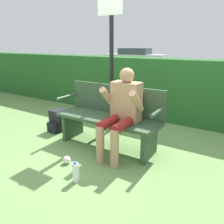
{
  "coord_description": "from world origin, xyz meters",
  "views": [
    {
      "loc": [
        1.7,
        -2.58,
        1.52
      ],
      "look_at": [
        0.15,
        -0.1,
        0.61
      ],
      "focal_mm": 35.0,
      "sensor_mm": 36.0,
      "label": 1
    }
  ],
  "objects": [
    {
      "name": "backpack",
      "position": [
        -1.12,
        0.09,
        0.18
      ],
      "size": [
        0.28,
        0.34,
        0.38
      ],
      "color": "black",
      "rests_on": "ground"
    },
    {
      "name": "signpost",
      "position": [
        -0.3,
        0.59,
        1.38
      ],
      "size": [
        0.45,
        0.09,
        2.32
      ],
      "color": "black",
      "rests_on": "ground"
    },
    {
      "name": "hedge_back",
      "position": [
        0.0,
        1.77,
        0.62
      ],
      "size": [
        12.0,
        0.52,
        1.24
      ],
      "color": "#235623",
      "rests_on": "ground"
    },
    {
      "name": "parked_car",
      "position": [
        -5.27,
        11.58,
        0.6
      ],
      "size": [
        4.32,
        2.04,
        1.24
      ],
      "rotation": [
        0.0,
        0.0,
        0.1
      ],
      "color": "#B7BCC6",
      "rests_on": "ground"
    },
    {
      "name": "person_seated",
      "position": [
        0.29,
        -0.07,
        0.67
      ],
      "size": [
        0.54,
        0.66,
        1.22
      ],
      "color": "tan",
      "rests_on": "ground"
    },
    {
      "name": "park_bench",
      "position": [
        0.0,
        0.07,
        0.46
      ],
      "size": [
        1.62,
        0.51,
        0.92
      ],
      "color": "#334C33",
      "rests_on": "ground"
    },
    {
      "name": "water_bottle",
      "position": [
        0.19,
        -0.96,
        0.12
      ],
      "size": [
        0.08,
        0.08,
        0.25
      ],
      "color": "white",
      "rests_on": "ground"
    },
    {
      "name": "ground_plane",
      "position": [
        0.0,
        0.0,
        0.0
      ],
      "size": [
        40.0,
        40.0,
        0.0
      ],
      "primitive_type": "plane",
      "color": "#668E4C"
    },
    {
      "name": "litter_crumple",
      "position": [
        -0.17,
        -0.72,
        0.05
      ],
      "size": [
        0.1,
        0.1,
        0.1
      ],
      "color": "silver",
      "rests_on": "ground"
    }
  ]
}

